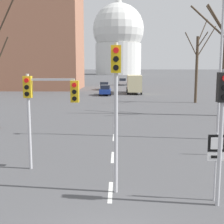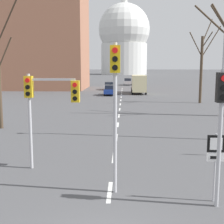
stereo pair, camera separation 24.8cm
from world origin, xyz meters
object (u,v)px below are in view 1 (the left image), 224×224
traffic_signal_near_right (222,112)px  delivery_truck (134,84)px  route_sign_post (216,155)px  traffic_signal_centre_tall (116,91)px  traffic_signal_near_left (45,98)px  street_lamp_right (214,47)px  sedan_mid_centre (104,86)px  sedan_near_right (123,82)px  sedan_near_left (105,90)px

traffic_signal_near_right → delivery_truck: traffic_signal_near_right is taller
traffic_signal_near_right → route_sign_post: (0.00, 0.38, -1.57)m
traffic_signal_centre_tall → traffic_signal_near_left: traffic_signal_centre_tall is taller
traffic_signal_near_right → street_lamp_right: (2.56, 9.70, 2.65)m
traffic_signal_near_left → sedan_mid_centre: (0.44, 47.90, -2.50)m
traffic_signal_near_left → delivery_truck: (5.89, 39.70, -1.59)m
delivery_truck → traffic_signal_centre_tall: bearing=-93.7°
traffic_signal_centre_tall → sedan_mid_centre: size_ratio=1.32×
traffic_signal_centre_tall → delivery_truck: size_ratio=0.77×
sedan_near_right → sedan_mid_centre: 15.65m
traffic_signal_near_right → sedan_near_right: (-2.44, 66.75, -2.35)m
street_lamp_right → sedan_near_right: size_ratio=2.28×
street_lamp_right → delivery_truck: bearing=95.6°
route_sign_post → sedan_mid_centre: bearing=96.9°
sedan_near_left → sedan_mid_centre: (-0.67, 11.40, -0.03)m
traffic_signal_near_right → route_sign_post: traffic_signal_near_right is taller
traffic_signal_near_right → route_sign_post: size_ratio=1.90×
traffic_signal_near_right → street_lamp_right: 10.37m
traffic_signal_near_left → sedan_near_left: size_ratio=0.95×
traffic_signal_near_right → sedan_mid_centre: bearing=96.9°
sedan_near_right → delivery_truck: size_ratio=0.59×
traffic_signal_near_left → street_lamp_right: bearing=33.2°
sedan_near_right → delivery_truck: (1.68, -23.39, 0.83)m
delivery_truck → traffic_signal_near_left: bearing=-98.4°
traffic_signal_near_right → sedan_near_left: size_ratio=1.00×
route_sign_post → sedan_near_right: (-2.44, 66.37, -0.78)m
route_sign_post → street_lamp_right: size_ratio=0.25×
sedan_near_right → delivery_truck: 23.46m
route_sign_post → sedan_mid_centre: (-6.21, 51.18, -0.86)m
sedan_mid_centre → sedan_near_left: bearing=-86.6°
traffic_signal_near_left → route_sign_post: 7.60m
traffic_signal_near_right → delivery_truck: bearing=91.0°
traffic_signal_near_left → sedan_near_left: bearing=88.3°
sedan_near_right → sedan_mid_centre: bearing=-103.9°
street_lamp_right → sedan_near_left: 31.92m
traffic_signal_centre_tall → traffic_signal_near_left: (-3.18, 2.62, -0.53)m
traffic_signal_centre_tall → traffic_signal_near_left: bearing=140.6°
traffic_signal_near_left → route_sign_post: traffic_signal_near_left is taller
traffic_signal_centre_tall → route_sign_post: traffic_signal_centre_tall is taller
traffic_signal_centre_tall → sedan_near_right: bearing=89.1°
traffic_signal_near_left → sedan_near_left: 36.60m
route_sign_post → sedan_mid_centre: size_ratio=0.58×
traffic_signal_centre_tall → street_lamp_right: bearing=55.2°
sedan_near_right → sedan_near_left: bearing=-96.6°
traffic_signal_centre_tall → sedan_near_left: (-2.07, 39.12, -3.00)m
traffic_signal_near_right → sedan_mid_centre: 51.99m
traffic_signal_near_right → sedan_near_right: size_ratio=1.08×
sedan_near_right → delivery_truck: delivery_truck is taller
street_lamp_right → traffic_signal_near_left: bearing=-146.8°
route_sign_post → street_lamp_right: bearing=74.7°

